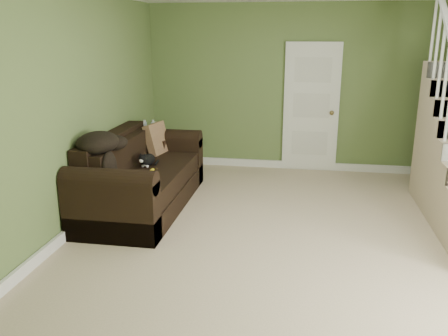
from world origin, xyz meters
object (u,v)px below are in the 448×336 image
at_px(sofa, 140,180).
at_px(cat, 147,160).
at_px(banana, 152,171).
at_px(side_table, 152,158).

bearing_deg(sofa, cat, 60.22).
bearing_deg(cat, sofa, -112.81).
bearing_deg(cat, banana, -54.99).
distance_m(cat, banana, 0.33).
height_order(sofa, cat, sofa).
xyz_separation_m(cat, banana, (0.15, -0.28, -0.05)).
xyz_separation_m(sofa, banana, (0.22, -0.17, 0.17)).
bearing_deg(sofa, banana, -37.01).
distance_m(side_table, cat, 1.05).
xyz_separation_m(sofa, side_table, (-0.20, 1.10, -0.01)).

